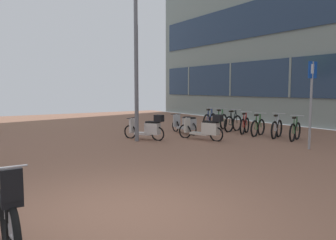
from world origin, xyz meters
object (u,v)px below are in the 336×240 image
object	(u,v)px
scooter_mid	(206,128)
bicycle_foreground	(6,225)
bicycle_rack_04	(233,123)
lamp_post	(136,47)
bicycle_rack_05	(220,122)
bicycle_rack_01	(277,129)
parking_sign	(311,96)
scooter_far	(148,128)
bicycle_rack_06	(210,121)
scooter_near	(186,124)
bicycle_rack_03	(245,126)
bicycle_rack_02	(258,127)
bicycle_rack_00	(295,131)

from	to	relation	value
scooter_mid	bicycle_foreground	bearing A→B (deg)	-143.13
bicycle_rack_04	lamp_post	xyz separation A→B (m)	(-4.74, -0.13, 2.90)
bicycle_rack_04	bicycle_rack_05	world-z (taller)	bicycle_rack_05
bicycle_rack_05	bicycle_rack_01	bearing A→B (deg)	-88.43
bicycle_rack_04	parking_sign	bearing A→B (deg)	-103.51
scooter_mid	scooter_far	size ratio (longest dim) A/B	1.17
bicycle_rack_04	scooter_mid	size ratio (longest dim) A/B	0.76
bicycle_rack_06	scooter_near	world-z (taller)	bicycle_rack_06
bicycle_foreground	bicycle_rack_05	xyz separation A→B (m)	(9.59, 7.34, -0.05)
bicycle_rack_05	scooter_mid	world-z (taller)	bicycle_rack_05
bicycle_rack_05	bicycle_rack_03	bearing A→B (deg)	-91.20
bicycle_rack_03	bicycle_rack_05	size ratio (longest dim) A/B	0.88
bicycle_rack_02	bicycle_rack_05	size ratio (longest dim) A/B	0.95
scooter_near	scooter_far	xyz separation A→B (m)	(-2.08, -0.56, 0.04)
bicycle_rack_04	bicycle_foreground	bearing A→B (deg)	-145.68
bicycle_foreground	bicycle_rack_04	distance (m)	11.67
bicycle_rack_02	bicycle_rack_04	xyz separation A→B (m)	(0.14, 1.52, 0.02)
bicycle_rack_01	bicycle_rack_02	world-z (taller)	bicycle_rack_01
bicycle_rack_01	lamp_post	distance (m)	5.99
parking_sign	lamp_post	bearing A→B (deg)	130.99
parking_sign	bicycle_rack_01	bearing A→B (deg)	62.57
scooter_mid	parking_sign	size ratio (longest dim) A/B	0.67
scooter_near	scooter_far	bearing A→B (deg)	-164.99
scooter_far	lamp_post	distance (m)	2.86
scooter_mid	parking_sign	xyz separation A→B (m)	(1.51, -3.10, 1.19)
bicycle_rack_00	lamp_post	xyz separation A→B (m)	(-4.82, 2.91, 2.92)
bicycle_rack_00	bicycle_rack_05	size ratio (longest dim) A/B	0.92
bicycle_rack_02	bicycle_rack_03	bearing A→B (deg)	85.59
parking_sign	bicycle_rack_04	bearing A→B (deg)	76.49
bicycle_rack_02	parking_sign	world-z (taller)	parking_sign
bicycle_foreground	bicycle_rack_06	distance (m)	12.57
bicycle_foreground	parking_sign	size ratio (longest dim) A/B	0.52
scooter_mid	bicycle_rack_00	bearing A→B (deg)	-33.85
scooter_near	scooter_mid	xyz separation A→B (m)	(-0.39, -1.73, 0.05)
bicycle_rack_00	bicycle_rack_06	xyz separation A→B (m)	(-0.10, 4.56, 0.01)
bicycle_foreground	bicycle_rack_04	size ratio (longest dim) A/B	1.03
bicycle_rack_01	parking_sign	world-z (taller)	parking_sign
bicycle_rack_03	scooter_far	world-z (taller)	scooter_far
bicycle_rack_01	scooter_near	distance (m)	3.52
bicycle_rack_01	scooter_far	distance (m)	4.81
bicycle_rack_01	scooter_mid	bearing A→B (deg)	158.72
bicycle_rack_05	parking_sign	xyz separation A→B (m)	(-1.00, -5.13, 1.28)
bicycle_rack_02	bicycle_rack_04	bearing A→B (deg)	84.78
bicycle_foreground	parking_sign	world-z (taller)	parking_sign
bicycle_rack_02	scooter_far	distance (m)	4.36
bicycle_rack_03	bicycle_rack_04	distance (m)	0.77
bicycle_rack_00	bicycle_rack_04	world-z (taller)	bicycle_rack_04
scooter_near	lamp_post	xyz separation A→B (m)	(-2.57, -0.59, 2.86)
bicycle_rack_03	scooter_near	size ratio (longest dim) A/B	0.62
scooter_mid	bicycle_rack_03	bearing A→B (deg)	11.62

